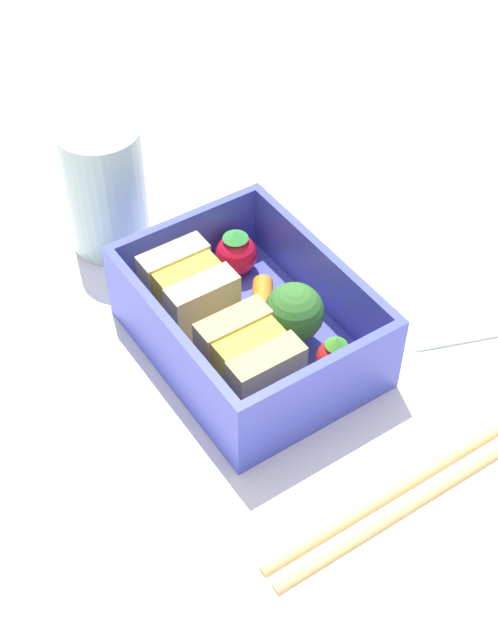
{
  "coord_description": "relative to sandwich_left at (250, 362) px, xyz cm",
  "views": [
    {
      "loc": [
        -32.76,
        21.82,
        44.11
      ],
      "look_at": [
        0.0,
        0.0,
        2.7
      ],
      "focal_mm": 50.0,
      "sensor_mm": 36.0,
      "label": 1
    }
  ],
  "objects": [
    {
      "name": "ground_plane",
      "position": [
        3.55,
        -2.32,
        -4.5
      ],
      "size": [
        120.0,
        120.0,
        2.0
      ],
      "primitive_type": "cube",
      "color": "silver"
    },
    {
      "name": "bento_tray",
      "position": [
        3.55,
        -2.32,
        -2.9
      ],
      "size": [
        16.01,
        12.12,
        1.2
      ],
      "primitive_type": "cube",
      "color": "#444DC8",
      "rests_on": "ground_plane"
    },
    {
      "name": "bento_rim",
      "position": [
        3.55,
        -2.32,
        0.1
      ],
      "size": [
        16.01,
        12.12,
        4.8
      ],
      "color": "#444DC8",
      "rests_on": "bento_tray"
    },
    {
      "name": "sandwich_left",
      "position": [
        0.0,
        0.0,
        0.0
      ],
      "size": [
        5.36,
        4.65,
        4.6
      ],
      "color": "tan",
      "rests_on": "bento_tray"
    },
    {
      "name": "sandwich_center_left",
      "position": [
        7.1,
        0.0,
        0.0
      ],
      "size": [
        5.36,
        4.65,
        4.6
      ],
      "color": "#D1BB83",
      "rests_on": "bento_tray"
    },
    {
      "name": "strawberry_left",
      "position": [
        -1.88,
        -5.12,
        -0.97
      ],
      "size": [
        2.41,
        2.41,
        3.01
      ],
      "color": "red",
      "rests_on": "bento_tray"
    },
    {
      "name": "broccoli_floret",
      "position": [
        1.49,
        -4.34,
        0.44
      ],
      "size": [
        3.84,
        3.84,
        4.74
      ],
      "color": "#80C75E",
      "rests_on": "bento_tray"
    },
    {
      "name": "carrot_stick_far_left",
      "position": [
        4.95,
        -4.31,
        -1.6
      ],
      "size": [
        4.19,
        3.57,
        1.41
      ],
      "primitive_type": "cylinder",
      "rotation": [
        1.57,
        0.0,
        0.95
      ],
      "color": "orange",
      "rests_on": "bento_tray"
    },
    {
      "name": "strawberry_far_left",
      "position": [
        9.28,
        -5.04,
        -0.69
      ],
      "size": [
        2.98,
        2.98,
        3.58
      ],
      "color": "red",
      "rests_on": "bento_tray"
    },
    {
      "name": "chopstick_pair",
      "position": [
        -11.08,
        -3.97,
        -3.15
      ],
      "size": [
        2.1,
        20.15,
        0.7
      ],
      "color": "tan",
      "rests_on": "ground_plane"
    },
    {
      "name": "drinking_glass",
      "position": [
        18.18,
        0.14,
        1.4
      ],
      "size": [
        5.86,
        5.86,
        9.81
      ],
      "primitive_type": "cylinder",
      "color": "silver",
      "rests_on": "ground_plane"
    },
    {
      "name": "folded_napkin",
      "position": [
        0.78,
        -18.47,
        -3.3
      ],
      "size": [
        14.93,
        14.28,
        0.4
      ],
      "primitive_type": "cube",
      "rotation": [
        0.0,
        0.0,
        -0.36
      ],
      "color": "silver",
      "rests_on": "ground_plane"
    }
  ]
}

